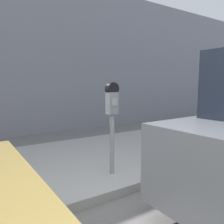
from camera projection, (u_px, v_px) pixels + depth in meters
The scene contains 3 objects.
sidewalk at pixel (74, 162), 4.00m from camera, with size 24.00×2.80×0.13m.
building_facade at pixel (31, 56), 6.33m from camera, with size 24.00×0.30×4.61m.
parking_meter at pixel (112, 113), 3.24m from camera, with size 0.19×0.13×1.39m.
Camera 1 is at (-1.48, -1.43, 1.48)m, focal length 35.00 mm.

